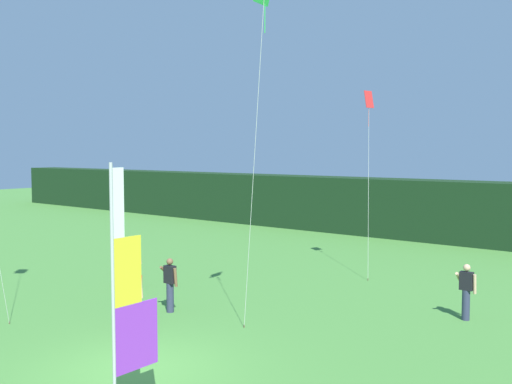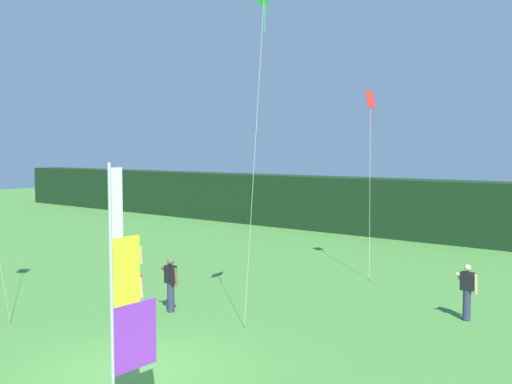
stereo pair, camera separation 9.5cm
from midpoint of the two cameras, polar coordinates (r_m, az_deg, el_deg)
name	(u,v)px [view 1 (the left image)]	position (r m, az deg, el deg)	size (l,w,h in m)	color
ground_plane	(135,370)	(13.65, -11.93, -16.64)	(120.00, 120.00, 0.00)	#478438
distant_treeline	(473,213)	(31.88, 20.41, -1.93)	(80.00, 2.40, 3.23)	black
banner_flag	(127,297)	(10.77, -12.80, -10.00)	(0.06, 1.03, 4.61)	#B7B7BC
person_near_banner	(170,283)	(17.70, -8.56, -8.84)	(0.55, 0.48, 1.62)	#2D334C
person_mid_field	(136,262)	(21.12, -11.83, -6.72)	(0.55, 0.48, 1.66)	black
person_far_left	(135,295)	(16.39, -11.90, -9.85)	(0.55, 0.48, 1.67)	black
person_far_right	(466,290)	(17.74, 19.73, -9.04)	(0.55, 0.48, 1.61)	#2D334C
kite_green_diamond_0	(264,5)	(15.03, 0.57, 17.87)	(1.22, 0.79, 9.31)	brown
kite_red_diamond_2	(369,113)	(22.75, 10.87, 7.58)	(0.69, 1.22, 7.09)	brown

